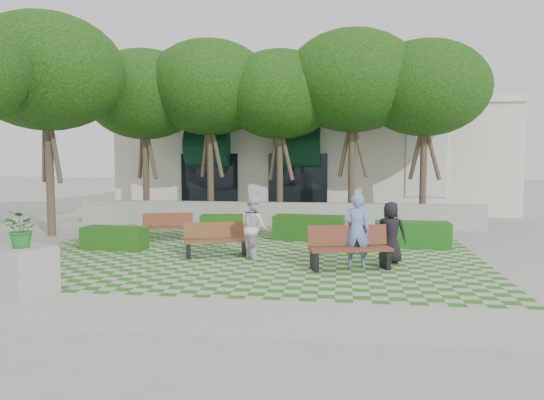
# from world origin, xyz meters

# --- Properties ---
(ground) EXTENTS (90.00, 90.00, 0.00)m
(ground) POSITION_xyz_m (0.00, 0.00, 0.00)
(ground) COLOR gray
(ground) RESTS_ON ground
(lawn) EXTENTS (12.00, 12.00, 0.00)m
(lawn) POSITION_xyz_m (0.00, 1.00, 0.01)
(lawn) COLOR #2B721E
(lawn) RESTS_ON ground
(sidewalk_south) EXTENTS (16.00, 2.00, 0.01)m
(sidewalk_south) POSITION_xyz_m (0.00, -4.70, 0.01)
(sidewalk_south) COLOR #9E9B93
(sidewalk_south) RESTS_ON ground
(sidewalk_west) EXTENTS (2.00, 12.00, 0.01)m
(sidewalk_west) POSITION_xyz_m (-7.20, 1.00, 0.01)
(sidewalk_west) COLOR #9E9B93
(sidewalk_west) RESTS_ON ground
(retaining_wall) EXTENTS (15.00, 0.36, 0.90)m
(retaining_wall) POSITION_xyz_m (0.00, 6.20, 0.45)
(retaining_wall) COLOR #9E9B93
(retaining_wall) RESTS_ON ground
(bench_east) EXTENTS (2.02, 1.11, 1.01)m
(bench_east) POSITION_xyz_m (2.63, -0.74, 0.49)
(bench_east) COLOR brown
(bench_east) RESTS_ON ground
(bench_mid) EXTENTS (1.76, 1.11, 0.88)m
(bench_mid) POSITION_xyz_m (-0.83, 0.36, 0.42)
(bench_mid) COLOR brown
(bench_mid) RESTS_ON ground
(bench_west) EXTENTS (1.65, 1.03, 0.82)m
(bench_west) POSITION_xyz_m (-2.97, 2.80, 0.40)
(bench_west) COLOR brown
(bench_west) RESTS_ON ground
(hedge_east) EXTENTS (2.09, 0.85, 0.73)m
(hedge_east) POSITION_xyz_m (4.47, 2.41, 0.36)
(hedge_east) COLOR #185015
(hedge_east) RESTS_ON ground
(hedge_midright) EXTENTS (2.24, 1.06, 0.76)m
(hedge_midright) POSITION_xyz_m (1.42, 3.31, 0.38)
(hedge_midright) COLOR #194612
(hedge_midright) RESTS_ON ground
(hedge_midleft) EXTENTS (1.86, 0.94, 0.62)m
(hedge_midleft) POSITION_xyz_m (-1.40, 4.31, 0.31)
(hedge_midleft) COLOR #1E4B14
(hedge_midleft) RESTS_ON ground
(hedge_west) EXTENTS (1.86, 0.90, 0.63)m
(hedge_west) POSITION_xyz_m (-3.92, 0.96, 0.31)
(hedge_west) COLOR #1D4A13
(hedge_west) RESTS_ON ground
(planter_front) EXTENTS (1.18, 1.18, 1.63)m
(planter_front) POSITION_xyz_m (-3.56, -3.91, 0.66)
(planter_front) COLOR #9E9B93
(planter_front) RESTS_ON ground
(person_blue) EXTENTS (0.66, 0.45, 1.76)m
(person_blue) POSITION_xyz_m (2.79, -0.56, 0.88)
(person_blue) COLOR #6A87C1
(person_blue) RESTS_ON ground
(person_dark) EXTENTS (0.82, 0.62, 1.53)m
(person_dark) POSITION_xyz_m (3.64, 0.04, 0.76)
(person_dark) COLOR black
(person_dark) RESTS_ON ground
(person_white) EXTENTS (0.98, 0.99, 1.62)m
(person_white) POSITION_xyz_m (0.22, 0.11, 0.81)
(person_white) COLOR white
(person_white) RESTS_ON ground
(tree_row) EXTENTS (17.70, 13.40, 7.41)m
(tree_row) POSITION_xyz_m (-1.86, 5.95, 5.18)
(tree_row) COLOR #47382B
(tree_row) RESTS_ON ground
(building) EXTENTS (18.00, 8.92, 5.15)m
(building) POSITION_xyz_m (0.93, 14.08, 2.52)
(building) COLOR silver
(building) RESTS_ON ground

